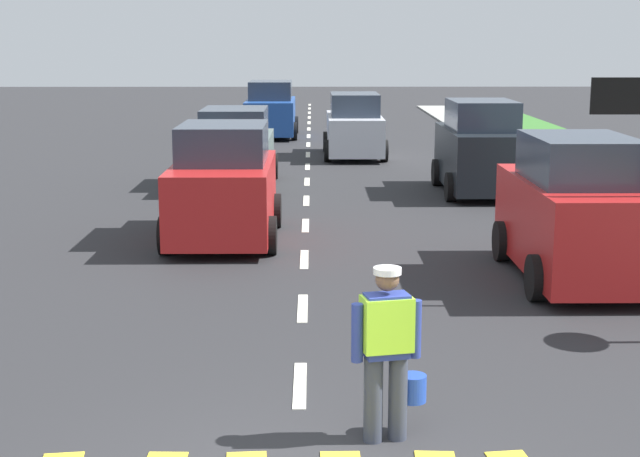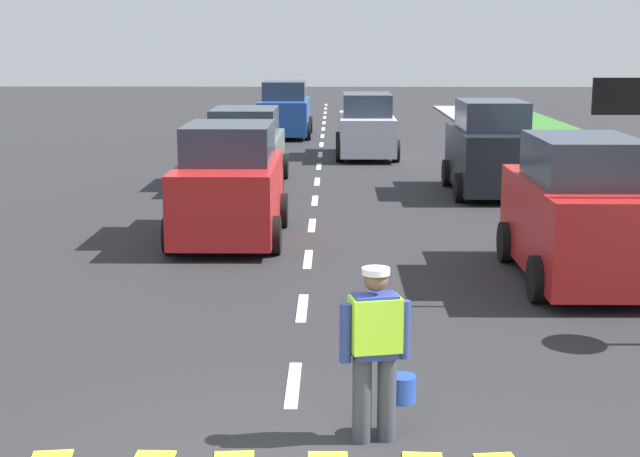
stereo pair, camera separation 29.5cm
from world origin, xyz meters
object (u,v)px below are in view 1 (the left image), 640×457
Objects in this scene: car_oncoming_second at (235,150)px; car_parked_curbside at (576,213)px; car_outgoing_far at (354,127)px; car_oncoming_lead at (224,187)px; car_oncoming_third at (271,111)px; car_parked_far at (480,150)px; road_worker at (389,345)px.

car_parked_curbside is (6.07, -9.70, 0.13)m from car_oncoming_second.
car_oncoming_lead is at bearing -103.16° from car_outgoing_far.
car_oncoming_third is 19.25m from car_oncoming_lead.
car_parked_curbside is at bearing -27.85° from car_oncoming_lead.
car_parked_far is at bearing 90.00° from car_parked_curbside.
road_worker is 0.42× the size of car_oncoming_lead.
road_worker is 0.39× the size of car_oncoming_second.
car_oncoming_third is 23.00m from car_parked_curbside.
car_oncoming_lead is at bearing -87.19° from car_oncoming_second.
road_worker is at bearing -103.12° from car_parked_far.
car_parked_curbside is (2.74, -15.87, 0.11)m from car_outgoing_far.
car_outgoing_far is (2.95, -6.42, -0.05)m from car_oncoming_third.
car_oncoming_lead reaches higher than road_worker.
car_oncoming_second is at bearing -118.34° from car_outgoing_far.
car_outgoing_far is 7.01m from car_oncoming_second.
car_oncoming_second is (-0.38, -12.58, -0.07)m from car_oncoming_third.
road_worker is 0.38× the size of car_oncoming_third.
car_parked_far reaches higher than road_worker.
car_oncoming_lead is (-3.00, -12.83, 0.07)m from car_outgoing_far.
car_outgoing_far is 1.09× the size of car_oncoming_lead.
car_oncoming_third reaches higher than car_oncoming_second.
road_worker is at bearing -85.36° from car_oncoming_third.
car_parked_far is at bearing 43.54° from car_oncoming_lead.
car_oncoming_second is 1.04× the size of car_parked_curbside.
car_parked_far is 0.97× the size of car_parked_curbside.
car_oncoming_third is 12.59m from car_oncoming_second.
car_parked_far is 7.87m from car_outgoing_far.
road_worker is 9.38m from car_oncoming_lead.
car_oncoming_lead is at bearing -90.16° from car_oncoming_third.
car_oncoming_second is at bearing 99.66° from road_worker.
car_parked_far reaches higher than car_oncoming_third.
car_oncoming_lead is (-5.74, -5.46, -0.05)m from car_parked_far.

